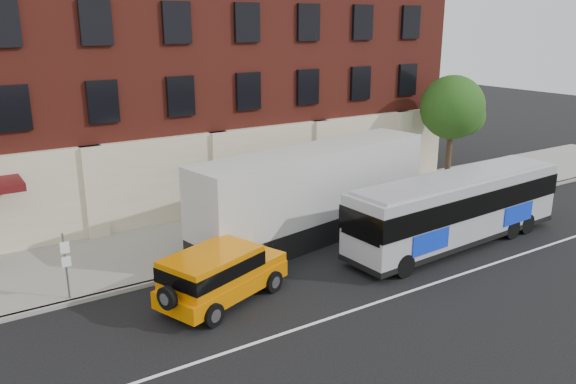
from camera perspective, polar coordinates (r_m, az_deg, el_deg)
ground at (r=19.77m, az=9.09°, el=-11.49°), size 120.00×120.00×0.00m
sidewalk at (r=26.48m, az=-3.93°, el=-3.71°), size 60.00×6.00×0.15m
kerb at (r=24.07m, az=-0.45°, el=-5.80°), size 60.00×0.25×0.15m
lane_line at (r=20.10m, az=8.13°, el=-10.94°), size 60.00×0.12×0.01m
building at (r=32.07m, az=-11.28°, el=13.29°), size 30.00×12.10×15.00m
sign_pole at (r=20.78m, az=-21.05°, el=-6.60°), size 0.30×0.20×2.50m
street_tree at (r=34.17m, az=15.96°, el=7.80°), size 3.60×3.60×6.20m
city_bus at (r=25.42m, az=16.32°, el=-1.42°), size 11.24×3.01×3.05m
yellow_suv at (r=19.73m, az=-6.89°, el=-7.93°), size 5.09×3.44×1.90m
shipping_container at (r=25.17m, az=2.62°, el=-0.21°), size 12.24×4.49×4.00m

